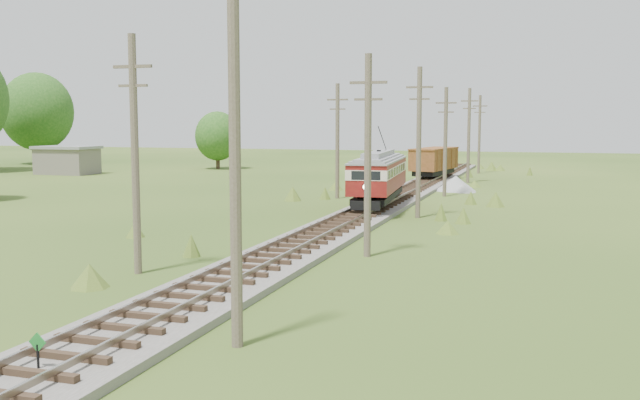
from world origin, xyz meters
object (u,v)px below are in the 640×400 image
(switch_marker, at_px, (38,352))
(gravel_pile, at_px, (457,184))
(streetcar, at_px, (379,174))
(gondola, at_px, (434,160))

(switch_marker, height_order, gravel_pile, gravel_pile)
(streetcar, xyz_separation_m, gondola, (-0.00, 23.88, -0.36))
(gondola, relative_size, gravel_pile, 2.25)
(switch_marker, xyz_separation_m, streetcar, (0.20, 32.82, 1.74))
(streetcar, distance_m, gondola, 23.88)
(switch_marker, xyz_separation_m, gondola, (0.20, 56.69, 1.37))
(switch_marker, xyz_separation_m, gravel_pile, (3.61, 47.00, -0.04))
(streetcar, distance_m, gravel_pile, 14.70)
(switch_marker, relative_size, gondola, 0.13)
(streetcar, bearing_deg, gravel_pile, 71.55)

